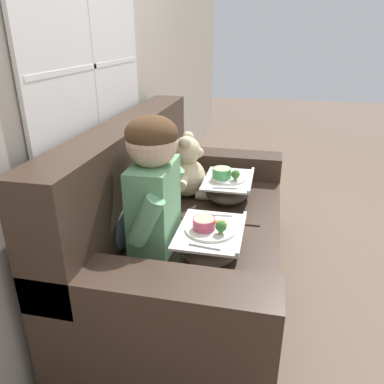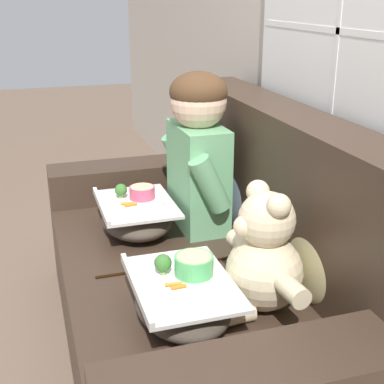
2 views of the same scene
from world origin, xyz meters
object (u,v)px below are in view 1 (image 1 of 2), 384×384
Objects in this scene: teddy_bear at (187,170)px; lap_tray_teddy at (228,187)px; throw_pillow_behind_child at (119,215)px; lap_tray_child at (210,241)px; throw_pillow_behind_teddy at (159,169)px; child_figure at (154,180)px; couch at (181,232)px.

teddy_bear reaches higher than lap_tray_teddy.
teddy_bear reaches higher than throw_pillow_behind_child.
teddy_bear is 0.74m from lap_tray_child.
lap_tray_child is (-0.68, -0.27, -0.10)m from teddy_bear.
throw_pillow_behind_teddy is at bearing 33.92° from lap_tray_child.
teddy_bear reaches higher than lap_tray_child.
child_figure reaches higher than throw_pillow_behind_teddy.
teddy_bear reaches higher than throw_pillow_behind_teddy.
lap_tray_child is 0.68m from lap_tray_teddy.
lap_tray_teddy is at bearing -34.27° from couch.
throw_pillow_behind_child reaches higher than throw_pillow_behind_teddy.
lap_tray_child is (-0.34, -0.23, 0.17)m from couch.
lap_tray_teddy is at bearing -90.16° from throw_pillow_behind_teddy.
throw_pillow_behind_teddy is 0.19m from teddy_bear.
couch reaches higher than throw_pillow_behind_teddy.
lap_tray_teddy is (0.68, -0.27, -0.29)m from child_figure.
teddy_bear is (0.68, -0.00, -0.19)m from child_figure.
throw_pillow_behind_teddy is (0.68, 0.00, 0.00)m from throw_pillow_behind_child.
lap_tray_teddy is at bearing -90.36° from teddy_bear.
couch reaches higher than teddy_bear.
child_figure is (-0.68, -0.19, 0.20)m from throw_pillow_behind_teddy.
teddy_bear is at bearing -0.38° from child_figure.
throw_pillow_behind_child is at bearing 90.01° from child_figure.
throw_pillow_behind_child is (-0.34, 0.23, 0.26)m from couch.
throw_pillow_behind_child is at bearing 89.89° from lap_tray_child.
lap_tray_teddy is (-0.00, -0.27, -0.10)m from teddy_bear.
throw_pillow_behind_child reaches higher than lap_tray_child.
throw_pillow_behind_teddy is 0.83m from lap_tray_child.
lap_tray_child is at bearing -90.19° from child_figure.
throw_pillow_behind_child is at bearing 164.24° from teddy_bear.
teddy_bear is (0.00, -0.19, 0.01)m from throw_pillow_behind_teddy.
couch is 4.50× the size of lap_tray_child.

